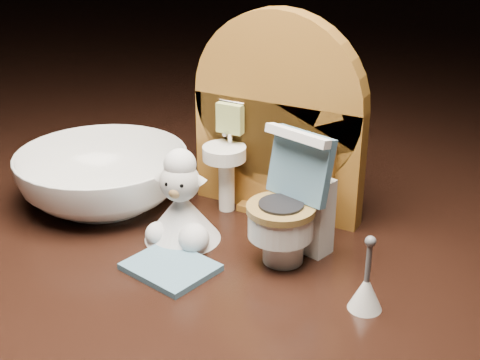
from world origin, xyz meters
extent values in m
cube|color=#321911|center=(0.00, 0.00, -0.05)|extent=(2.50, 2.50, 0.10)
cube|color=#915D20|center=(0.00, 0.07, 0.04)|extent=(0.13, 0.02, 0.09)
cylinder|color=#915D20|center=(0.00, 0.07, 0.09)|extent=(0.13, 0.02, 0.13)
cube|color=#915D20|center=(0.00, 0.07, 0.00)|extent=(0.05, 0.04, 0.01)
cylinder|color=white|center=(-0.03, 0.05, 0.02)|extent=(0.01, 0.01, 0.04)
cylinder|color=white|center=(-0.03, 0.04, 0.05)|extent=(0.03, 0.03, 0.01)
cylinder|color=silver|center=(-0.03, 0.05, 0.06)|extent=(0.00, 0.00, 0.01)
cube|color=#A3AF5F|center=(-0.03, 0.05, 0.07)|extent=(0.02, 0.01, 0.02)
cube|color=#915D20|center=(0.04, 0.06, 0.05)|extent=(0.02, 0.01, 0.02)
cylinder|color=beige|center=(0.04, 0.05, 0.05)|extent=(0.02, 0.02, 0.02)
cylinder|color=white|center=(0.04, 0.00, 0.01)|extent=(0.03, 0.03, 0.02)
cylinder|color=white|center=(0.04, 0.00, 0.03)|extent=(0.04, 0.04, 0.02)
cylinder|color=olive|center=(0.04, 0.00, 0.04)|extent=(0.04, 0.04, 0.00)
cube|color=white|center=(0.04, 0.02, 0.03)|extent=(0.04, 0.03, 0.05)
cube|color=slate|center=(0.04, 0.01, 0.06)|extent=(0.05, 0.03, 0.04)
cube|color=white|center=(0.04, 0.01, 0.08)|extent=(0.05, 0.02, 0.01)
cylinder|color=olive|center=(0.05, 0.02, 0.06)|extent=(0.01, 0.01, 0.01)
cube|color=slate|center=(-0.02, -0.05, 0.00)|extent=(0.06, 0.05, 0.00)
cone|color=white|center=(0.10, -0.03, 0.01)|extent=(0.02, 0.02, 0.02)
cylinder|color=#59595B|center=(0.10, -0.03, 0.03)|extent=(0.00, 0.00, 0.03)
sphere|color=#59595B|center=(0.10, -0.03, 0.04)|extent=(0.01, 0.01, 0.01)
cone|color=silver|center=(-0.04, -0.01, 0.02)|extent=(0.05, 0.05, 0.04)
sphere|color=silver|center=(-0.02, -0.02, 0.01)|extent=(0.02, 0.02, 0.02)
sphere|color=silver|center=(-0.05, -0.02, 0.01)|extent=(0.02, 0.02, 0.02)
sphere|color=silver|center=(-0.04, -0.01, 0.04)|extent=(0.03, 0.03, 0.03)
sphere|color=tan|center=(-0.04, -0.02, 0.04)|extent=(0.01, 0.01, 0.01)
sphere|color=silver|center=(-0.04, -0.01, 0.06)|extent=(0.02, 0.02, 0.02)
cone|color=silver|center=(-0.05, -0.01, 0.05)|extent=(0.01, 0.01, 0.01)
cone|color=silver|center=(-0.03, 0.00, 0.05)|extent=(0.01, 0.01, 0.01)
sphere|color=black|center=(-0.04, -0.02, 0.05)|extent=(0.00, 0.00, 0.00)
sphere|color=black|center=(-0.03, -0.02, 0.05)|extent=(0.00, 0.00, 0.00)
imported|color=white|center=(-0.12, 0.01, 0.02)|extent=(0.15, 0.15, 0.04)
camera|label=1|loc=(0.19, -0.35, 0.23)|focal=50.00mm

